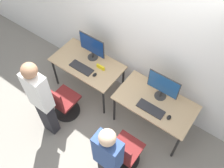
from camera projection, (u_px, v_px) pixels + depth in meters
ground_plane at (108, 118)px, 4.63m from camera, size 20.00×20.00×0.00m
wall_back at (138, 36)px, 3.92m from camera, size 12.00×0.05×2.80m
desk_left at (87, 66)px, 4.52m from camera, size 1.28×0.71×0.74m
monitor_left at (92, 46)px, 4.32m from camera, size 0.52×0.19×0.50m
keyboard_left at (81, 68)px, 4.38m from camera, size 0.44×0.17×0.02m
mouse_left at (95, 75)px, 4.27m from camera, size 0.06×0.09×0.03m
office_chair_left at (63, 103)px, 4.40m from camera, size 0.48×0.48×0.88m
person_left at (41, 99)px, 3.75m from camera, size 0.36×0.23×1.71m
desk_right at (155, 104)px, 4.02m from camera, size 1.28×0.71×0.74m
monitor_right at (163, 86)px, 3.81m from camera, size 0.52×0.19×0.50m
keyboard_right at (151, 109)px, 3.87m from camera, size 0.44×0.17×0.02m
mouse_right at (169, 117)px, 3.77m from camera, size 0.06×0.09×0.03m
office_chair_right at (124, 152)px, 3.85m from camera, size 0.48×0.48×0.88m
person_right at (108, 158)px, 3.28m from camera, size 0.36×0.21×1.59m
placard_left at (101, 67)px, 4.35m from camera, size 0.16×0.03×0.08m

